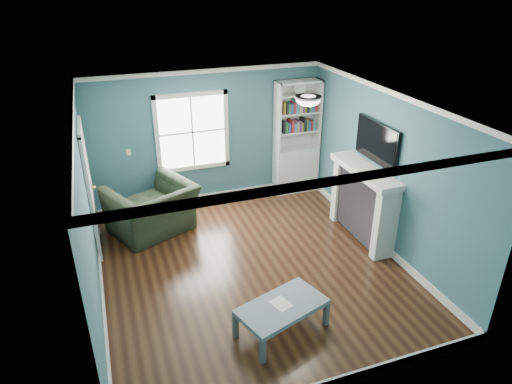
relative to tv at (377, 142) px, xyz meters
name	(u,v)px	position (x,y,z in m)	size (l,w,h in m)	color
floor	(251,266)	(-2.20, -0.20, -1.72)	(5.00, 5.00, 0.00)	black
room_walls	(251,174)	(-2.20, -0.20, -0.14)	(5.00, 5.00, 5.00)	#386372
trim	(251,196)	(-2.20, -0.20, -0.49)	(4.50, 5.00, 2.60)	white
window	(192,132)	(-2.50, 2.29, -0.27)	(1.40, 0.06, 1.50)	white
bookshelf	(296,149)	(-0.43, 2.10, -0.80)	(0.90, 0.35, 2.31)	silver
fireplace	(363,204)	(-0.12, 0.00, -1.09)	(0.44, 1.58, 1.30)	black
tv	(377,142)	(0.00, 0.00, 0.00)	(0.06, 1.10, 0.65)	black
door	(89,189)	(-4.42, 1.20, -0.65)	(0.12, 0.98, 2.17)	silver
ceiling_fixture	(308,100)	(-1.30, -0.10, 0.82)	(0.38, 0.38, 0.15)	white
light_switch	(128,152)	(-3.70, 2.28, -0.52)	(0.08, 0.01, 0.12)	white
recliner	(151,201)	(-3.48, 1.40, -1.14)	(1.35, 0.88, 1.18)	black
coffee_table	(282,308)	(-2.30, -1.67, -1.37)	(1.25, 0.93, 0.41)	#4E565D
paper_sheet	(281,304)	(-2.30, -1.65, -1.32)	(0.20, 0.26, 0.00)	white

